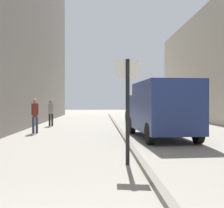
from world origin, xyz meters
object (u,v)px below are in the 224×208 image
pedestrian_mid_block (51,111)px  delivery_van (161,108)px  pedestrian_main_foreground (35,113)px  street_sign_post (128,102)px  parked_car (141,114)px

pedestrian_mid_block → delivery_van: 8.42m
pedestrian_main_foreground → delivery_van: delivery_van is taller
pedestrian_mid_block → delivery_van: delivery_van is taller
pedestrian_main_foreground → pedestrian_mid_block: 4.10m
street_sign_post → pedestrian_mid_block: bearing=-62.3°
pedestrian_main_foreground → street_sign_post: street_sign_post is taller
pedestrian_main_foreground → pedestrian_mid_block: (0.06, 4.10, -0.01)m
pedestrian_mid_block → parked_car: pedestrian_mid_block is taller
street_sign_post → delivery_van: bearing=-101.9°
delivery_van → street_sign_post: 5.38m
delivery_van → street_sign_post: street_sign_post is taller
pedestrian_mid_block → delivery_van: (5.72, -6.17, 0.31)m
parked_car → street_sign_post: street_sign_post is taller
parked_car → street_sign_post: (-2.18, -12.85, 0.83)m
pedestrian_main_foreground → delivery_van: 6.15m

